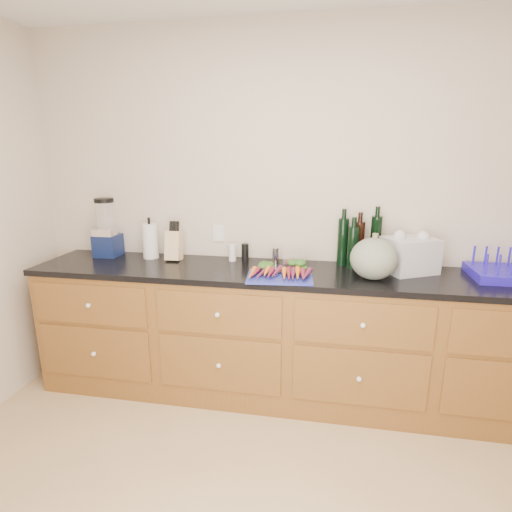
% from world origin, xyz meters
% --- Properties ---
extents(wall_back, '(4.10, 0.05, 2.60)m').
position_xyz_m(wall_back, '(0.00, 1.62, 1.30)').
color(wall_back, beige).
rests_on(wall_back, ground).
extents(cabinets, '(3.60, 0.64, 0.90)m').
position_xyz_m(cabinets, '(0.00, 1.30, 0.45)').
color(cabinets, brown).
rests_on(cabinets, ground).
extents(countertop, '(3.64, 0.62, 0.04)m').
position_xyz_m(countertop, '(0.00, 1.30, 0.92)').
color(countertop, black).
rests_on(countertop, cabinets).
extents(cutting_board, '(0.44, 0.35, 0.01)m').
position_xyz_m(cutting_board, '(-0.07, 1.14, 0.95)').
color(cutting_board, '#252FA0').
rests_on(cutting_board, countertop).
extents(carrots, '(0.39, 0.29, 0.06)m').
position_xyz_m(carrots, '(-0.07, 1.18, 0.97)').
color(carrots, orange).
rests_on(carrots, cutting_board).
extents(squash, '(0.29, 0.29, 0.26)m').
position_xyz_m(squash, '(0.51, 1.22, 1.07)').
color(squash, '#616D5B').
rests_on(squash, countertop).
extents(blender_appliance, '(0.18, 0.18, 0.44)m').
position_xyz_m(blender_appliance, '(-1.45, 1.46, 1.13)').
color(blender_appliance, '#0F1B49').
rests_on(blender_appliance, countertop).
extents(paper_towel, '(0.12, 0.12, 0.26)m').
position_xyz_m(paper_towel, '(-1.10, 1.46, 1.07)').
color(paper_towel, silver).
rests_on(paper_towel, countertop).
extents(knife_block, '(0.11, 0.11, 0.21)m').
position_xyz_m(knife_block, '(-0.90, 1.44, 1.05)').
color(knife_block, '#D1B57B').
rests_on(knife_block, countertop).
extents(grinder_salt, '(0.05, 0.05, 0.13)m').
position_xyz_m(grinder_salt, '(-0.47, 1.48, 1.00)').
color(grinder_salt, silver).
rests_on(grinder_salt, countertop).
extents(grinder_pepper, '(0.05, 0.05, 0.13)m').
position_xyz_m(grinder_pepper, '(-0.37, 1.48, 1.01)').
color(grinder_pepper, black).
rests_on(grinder_pepper, countertop).
extents(canister_chrome, '(0.05, 0.05, 0.11)m').
position_xyz_m(canister_chrome, '(-0.14, 1.48, 1.00)').
color(canister_chrome, silver).
rests_on(canister_chrome, countertop).
extents(tomato_box, '(0.14, 0.11, 0.07)m').
position_xyz_m(tomato_box, '(-0.01, 1.47, 0.97)').
color(tomato_box, white).
rests_on(tomato_box, countertop).
extents(bottles, '(0.30, 0.15, 0.36)m').
position_xyz_m(bottles, '(0.43, 1.51, 1.10)').
color(bottles, black).
rests_on(bottles, countertop).
extents(grocery_bag, '(0.40, 0.37, 0.23)m').
position_xyz_m(grocery_bag, '(0.76, 1.42, 1.06)').
color(grocery_bag, silver).
rests_on(grocery_bag, countertop).
extents(dish_rack, '(0.45, 0.36, 0.18)m').
position_xyz_m(dish_rack, '(1.37, 1.38, 0.98)').
color(dish_rack, '#2215BD').
rests_on(dish_rack, countertop).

